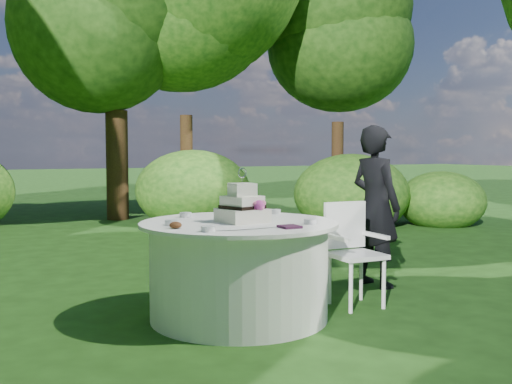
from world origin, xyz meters
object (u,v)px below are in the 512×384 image
(napkins, at_px, (290,227))
(table, at_px, (239,270))
(cake, at_px, (243,208))
(chair, at_px, (352,245))
(guest, at_px, (375,206))

(napkins, distance_m, table, 0.66)
(cake, xyz_separation_m, chair, (1.03, -0.01, -0.37))
(table, bearing_deg, chair, -2.19)
(napkins, xyz_separation_m, cake, (-0.15, 0.48, 0.10))
(cake, distance_m, chair, 1.09)
(guest, bearing_deg, table, 95.62)
(napkins, distance_m, cake, 0.51)
(napkins, bearing_deg, cake, 107.92)
(guest, distance_m, cake, 1.72)
(napkins, xyz_separation_m, chair, (0.87, 0.46, -0.26))
(guest, relative_size, cake, 3.65)
(cake, bearing_deg, chair, -0.62)
(napkins, bearing_deg, chair, 28.06)
(chair, bearing_deg, cake, 179.38)
(cake, bearing_deg, table, 125.07)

